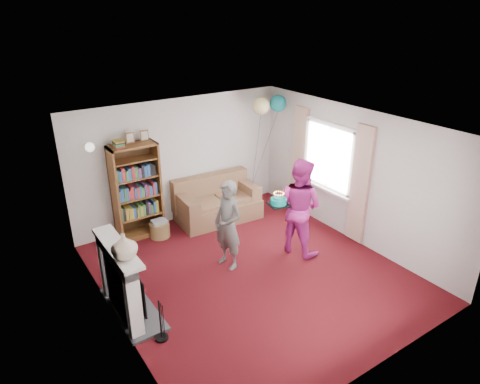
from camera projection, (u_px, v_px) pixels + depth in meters
ground at (252, 273)px, 7.15m from camera, size 5.00×5.00×0.00m
wall_back at (180, 160)px, 8.55m from camera, size 4.50×0.02×2.50m
wall_left at (110, 248)px, 5.49m from camera, size 0.02×5.00×2.50m
wall_right at (354, 176)px, 7.80m from camera, size 0.02×5.00×2.50m
ceiling at (254, 127)px, 6.14m from camera, size 4.50×5.00×0.01m
fireplace at (124, 283)px, 6.02m from camera, size 0.55×1.80×1.12m
window_bay at (328, 169)px, 8.25m from camera, size 0.14×2.02×2.20m
wall_sconce at (90, 147)px, 7.29m from camera, size 0.16×0.23×0.16m
bookcase at (136, 192)px, 8.00m from camera, size 0.87×0.42×2.04m
sofa at (216, 203)px, 8.87m from camera, size 1.68×0.89×0.89m
wicker_basket at (160, 229)px, 8.21m from camera, size 0.38×0.38×0.35m
person_striped at (228, 225)px, 7.06m from camera, size 0.48×0.63×1.54m
person_magenta at (299, 206)px, 7.46m from camera, size 0.90×1.02×1.76m
birthday_cake at (279, 201)px, 7.17m from camera, size 0.32×0.32×0.22m
balloons at (270, 105)px, 8.80m from camera, size 1.02×0.47×1.74m
mantel_vase at (124, 246)px, 5.43m from camera, size 0.44×0.44×0.35m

